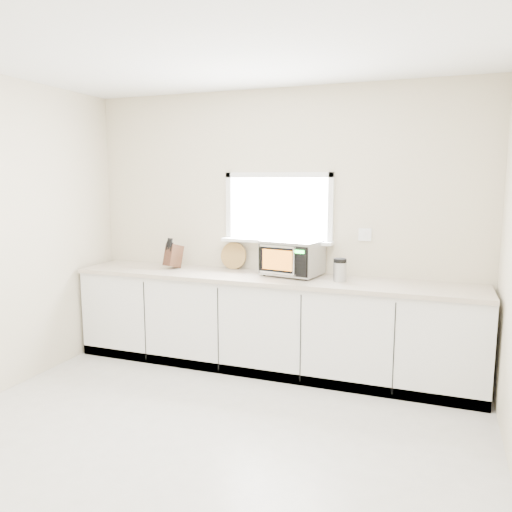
% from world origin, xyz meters
% --- Properties ---
extents(ground, '(4.00, 4.00, 0.00)m').
position_xyz_m(ground, '(0.00, 0.00, 0.00)').
color(ground, beige).
rests_on(ground, ground).
extents(back_wall, '(4.00, 0.17, 2.70)m').
position_xyz_m(back_wall, '(0.00, 2.00, 1.36)').
color(back_wall, beige).
rests_on(back_wall, ground).
extents(cabinets, '(3.92, 0.60, 0.88)m').
position_xyz_m(cabinets, '(0.00, 1.70, 0.44)').
color(cabinets, white).
rests_on(cabinets, ground).
extents(countertop, '(3.92, 0.64, 0.04)m').
position_xyz_m(countertop, '(0.00, 1.69, 0.90)').
color(countertop, '#BBB09A').
rests_on(countertop, cabinets).
extents(microwave, '(0.59, 0.50, 0.34)m').
position_xyz_m(microwave, '(0.20, 1.81, 1.10)').
color(microwave, black).
rests_on(microwave, countertop).
extents(knife_block, '(0.16, 0.24, 0.32)m').
position_xyz_m(knife_block, '(-1.06, 1.76, 1.06)').
color(knife_block, '#462919').
rests_on(knife_block, countertop).
extents(cutting_board, '(0.28, 0.07, 0.28)m').
position_xyz_m(cutting_board, '(-0.47, 1.94, 1.06)').
color(cutting_board, '#AA8241').
rests_on(cutting_board, countertop).
extents(coffee_grinder, '(0.14, 0.14, 0.21)m').
position_xyz_m(coffee_grinder, '(0.68, 1.70, 1.02)').
color(coffee_grinder, '#AAACB1').
rests_on(coffee_grinder, countertop).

